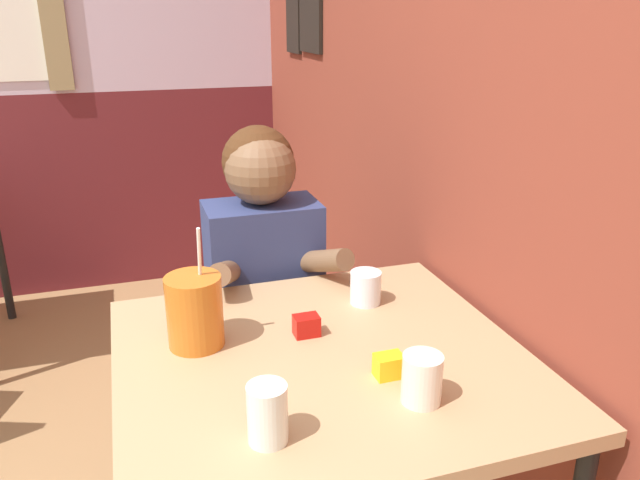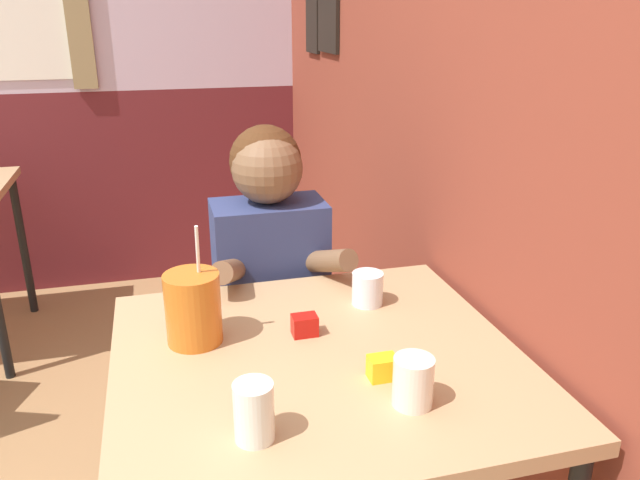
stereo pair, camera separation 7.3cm
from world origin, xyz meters
name	(u,v)px [view 1 (the left image)]	position (x,y,z in m)	size (l,w,h in m)	color
brick_wall_right	(364,55)	(1.40, 1.32, 1.35)	(0.08, 4.65, 2.70)	brown
main_table	(322,383)	(0.90, 0.27, 0.70)	(0.91, 0.86, 0.78)	tan
person_seated	(265,304)	(0.90, 0.84, 0.64)	(0.42, 0.41, 1.19)	navy
cocktail_pitcher	(195,311)	(0.64, 0.41, 0.86)	(0.13, 0.13, 0.29)	#C6661E
glass_near_pitcher	(366,287)	(1.09, 0.49, 0.82)	(0.08, 0.08, 0.09)	silver
glass_center	(267,414)	(0.71, 0.02, 0.83)	(0.07, 0.07, 0.11)	silver
glass_far_side	(422,379)	(1.03, 0.04, 0.83)	(0.08, 0.08, 0.10)	silver
condiment_ketchup	(306,326)	(0.89, 0.37, 0.80)	(0.06, 0.04, 0.05)	#B7140F
condiment_mustard	(389,366)	(1.01, 0.15, 0.80)	(0.06, 0.04, 0.05)	yellow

